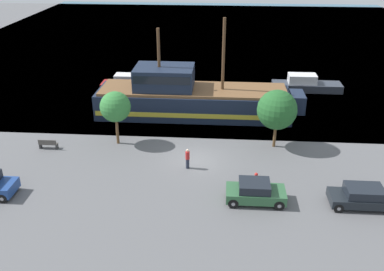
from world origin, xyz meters
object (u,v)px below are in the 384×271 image
object	(u,v)px
pirate_ship	(190,98)
parked_car_curb_front	(365,197)
bench_promenade_east	(48,144)
pedestrian_walking_near	(188,159)
moored_boat_dockside	(131,85)
fire_hydrant	(256,177)
parked_car_curb_rear	(255,192)
moored_boat_outer	(305,85)

from	to	relation	value
pirate_ship	parked_car_curb_front	size ratio (longest dim) A/B	4.33
bench_promenade_east	pedestrian_walking_near	bearing A→B (deg)	-11.42
pirate_ship	moored_boat_dockside	distance (m)	9.56
moored_boat_dockside	pedestrian_walking_near	bearing A→B (deg)	-65.45
pedestrian_walking_near	pirate_ship	bearing A→B (deg)	93.29
parked_car_curb_front	fire_hydrant	distance (m)	7.28
pirate_ship	parked_car_curb_front	world-z (taller)	pirate_ship
parked_car_curb_rear	fire_hydrant	bearing A→B (deg)	84.79
moored_boat_dockside	fire_hydrant	bearing A→B (deg)	-55.51
parked_car_curb_front	pirate_ship	bearing A→B (deg)	130.23
pirate_ship	bench_promenade_east	xyz separation A→B (m)	(-11.16, -8.31, -1.30)
bench_promenade_east	pedestrian_walking_near	world-z (taller)	pedestrian_walking_near
parked_car_curb_rear	fire_hydrant	xyz separation A→B (m)	(0.22, 2.46, -0.33)
fire_hydrant	pedestrian_walking_near	world-z (taller)	pedestrian_walking_near
pirate_ship	bench_promenade_east	world-z (taller)	pirate_ship
moored_boat_dockside	fire_hydrant	world-z (taller)	moored_boat_dockside
moored_boat_dockside	moored_boat_outer	distance (m)	19.68
bench_promenade_east	pedestrian_walking_near	xyz separation A→B (m)	(11.78, -2.38, 0.38)
fire_hydrant	moored_boat_dockside	bearing A→B (deg)	124.49
pedestrian_walking_near	moored_boat_outer	bearing A→B (deg)	57.69
parked_car_curb_rear	bench_promenade_east	size ratio (longest dim) A/B	2.57
moored_boat_dockside	parked_car_curb_front	size ratio (longest dim) A/B	1.50
pedestrian_walking_near	moored_boat_dockside	bearing A→B (deg)	114.55
moored_boat_outer	parked_car_curb_front	distance (m)	22.86
parked_car_curb_front	parked_car_curb_rear	xyz separation A→B (m)	(-7.08, -0.01, 0.05)
fire_hydrant	parked_car_curb_rear	bearing A→B (deg)	-95.21
moored_boat_dockside	fire_hydrant	distance (m)	22.63
pirate_ship	bench_promenade_east	distance (m)	13.98
moored_boat_outer	parked_car_curb_front	world-z (taller)	moored_boat_outer
fire_hydrant	bench_promenade_east	world-z (taller)	bench_promenade_east
moored_boat_dockside	bench_promenade_east	world-z (taller)	moored_boat_dockside
bench_promenade_east	parked_car_curb_front	bearing A→B (deg)	-15.34
bench_promenade_east	moored_boat_dockside	bearing A→B (deg)	74.57
pedestrian_walking_near	parked_car_curb_front	bearing A→B (deg)	-19.08
moored_boat_outer	parked_car_curb_front	size ratio (longest dim) A/B	1.68
pirate_ship	moored_boat_dockside	size ratio (longest dim) A/B	2.88
parked_car_curb_front	fire_hydrant	size ratio (longest dim) A/B	6.00
pirate_ship	pedestrian_walking_near	distance (m)	10.75
moored_boat_dockside	parked_car_curb_rear	bearing A→B (deg)	-59.20
moored_boat_dockside	bench_promenade_east	xyz separation A→B (m)	(-4.03, -14.59, -0.31)
pedestrian_walking_near	bench_promenade_east	bearing A→B (deg)	168.58
parked_car_curb_front	fire_hydrant	xyz separation A→B (m)	(-6.86, 2.45, -0.28)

